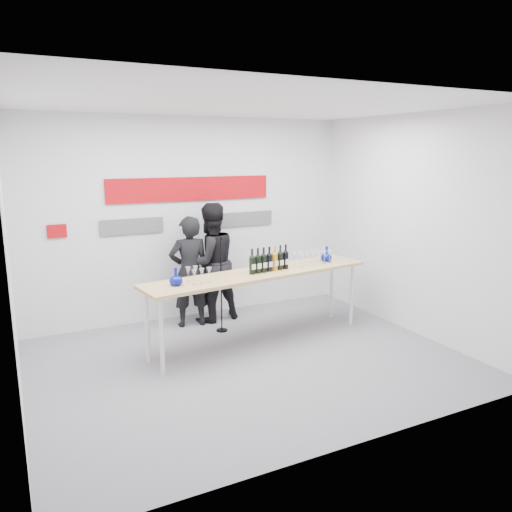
{
  "coord_description": "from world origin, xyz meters",
  "views": [
    {
      "loc": [
        -2.47,
        -5.1,
        2.49
      ],
      "look_at": [
        0.4,
        0.62,
        1.15
      ],
      "focal_mm": 35.0,
      "sensor_mm": 36.0,
      "label": 1
    }
  ],
  "objects_px": {
    "tasting_table": "(259,278)",
    "presenter_right": "(210,263)",
    "presenter_left": "(190,272)",
    "mic_stand": "(222,303)"
  },
  "relations": [
    {
      "from": "presenter_left",
      "to": "mic_stand",
      "type": "xyz_separation_m",
      "value": [
        0.31,
        -0.43,
        -0.39
      ]
    },
    {
      "from": "tasting_table",
      "to": "mic_stand",
      "type": "relative_size",
      "value": 2.37
    },
    {
      "from": "presenter_left",
      "to": "presenter_right",
      "type": "distance_m",
      "value": 0.38
    },
    {
      "from": "presenter_left",
      "to": "mic_stand",
      "type": "bearing_deg",
      "value": 132.37
    },
    {
      "from": "presenter_right",
      "to": "mic_stand",
      "type": "height_order",
      "value": "presenter_right"
    },
    {
      "from": "tasting_table",
      "to": "presenter_right",
      "type": "relative_size",
      "value": 1.83
    },
    {
      "from": "tasting_table",
      "to": "presenter_right",
      "type": "bearing_deg",
      "value": 94.69
    },
    {
      "from": "presenter_left",
      "to": "mic_stand",
      "type": "relative_size",
      "value": 1.18
    },
    {
      "from": "presenter_right",
      "to": "presenter_left",
      "type": "bearing_deg",
      "value": 7.15
    },
    {
      "from": "tasting_table",
      "to": "presenter_right",
      "type": "xyz_separation_m",
      "value": [
        -0.25,
        1.12,
        0.0
      ]
    }
  ]
}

